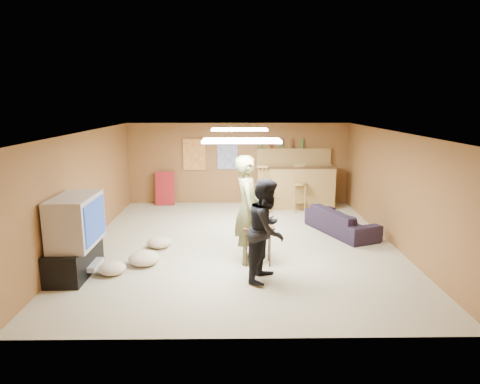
{
  "coord_description": "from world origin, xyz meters",
  "views": [
    {
      "loc": [
        -0.11,
        -8.11,
        2.76
      ],
      "look_at": [
        0.0,
        0.2,
        1.0
      ],
      "focal_mm": 32.0,
      "sensor_mm": 36.0,
      "label": 1
    }
  ],
  "objects_px": {
    "person_olive": "(248,210)",
    "tray_table": "(258,245)",
    "person_black": "(267,230)",
    "sofa": "(341,221)",
    "tv_body": "(76,221)",
    "bar_counter": "(295,187)"
  },
  "relations": [
    {
      "from": "tray_table",
      "to": "person_olive",
      "type": "bearing_deg",
      "value": 146.75
    },
    {
      "from": "tv_body",
      "to": "sofa",
      "type": "xyz_separation_m",
      "value": [
        4.82,
        2.15,
        -0.64
      ]
    },
    {
      "from": "tv_body",
      "to": "person_black",
      "type": "distance_m",
      "value": 3.05
    },
    {
      "from": "person_black",
      "to": "tray_table",
      "type": "height_order",
      "value": "person_black"
    },
    {
      "from": "person_black",
      "to": "sofa",
      "type": "bearing_deg",
      "value": -14.0
    },
    {
      "from": "sofa",
      "to": "tray_table",
      "type": "height_order",
      "value": "tray_table"
    },
    {
      "from": "tv_body",
      "to": "bar_counter",
      "type": "distance_m",
      "value": 6.09
    },
    {
      "from": "person_olive",
      "to": "sofa",
      "type": "height_order",
      "value": "person_olive"
    },
    {
      "from": "person_olive",
      "to": "sofa",
      "type": "relative_size",
      "value": 1.04
    },
    {
      "from": "sofa",
      "to": "tray_table",
      "type": "bearing_deg",
      "value": 110.49
    },
    {
      "from": "person_olive",
      "to": "person_black",
      "type": "bearing_deg",
      "value": -161.61
    },
    {
      "from": "person_olive",
      "to": "person_black",
      "type": "height_order",
      "value": "person_olive"
    },
    {
      "from": "tray_table",
      "to": "tv_body",
      "type": "bearing_deg",
      "value": -172.1
    },
    {
      "from": "bar_counter",
      "to": "sofa",
      "type": "height_order",
      "value": "bar_counter"
    },
    {
      "from": "sofa",
      "to": "tray_table",
      "type": "distance_m",
      "value": 2.56
    },
    {
      "from": "bar_counter",
      "to": "tray_table",
      "type": "xyz_separation_m",
      "value": [
        -1.21,
        -4.04,
        -0.2
      ]
    },
    {
      "from": "person_olive",
      "to": "tray_table",
      "type": "bearing_deg",
      "value": -124.65
    },
    {
      "from": "tv_body",
      "to": "bar_counter",
      "type": "relative_size",
      "value": 0.55
    },
    {
      "from": "tv_body",
      "to": "sofa",
      "type": "relative_size",
      "value": 0.61
    },
    {
      "from": "person_black",
      "to": "sofa",
      "type": "relative_size",
      "value": 0.9
    },
    {
      "from": "person_black",
      "to": "tray_table",
      "type": "relative_size",
      "value": 2.34
    },
    {
      "from": "bar_counter",
      "to": "person_olive",
      "type": "height_order",
      "value": "person_olive"
    }
  ]
}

